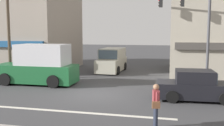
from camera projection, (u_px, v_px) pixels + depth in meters
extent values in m
plane|color=#3D3D3F|center=(97.00, 94.00, 15.10)|extent=(120.00, 120.00, 0.00)
cube|color=silver|center=(74.00, 112.00, 11.71)|extent=(9.00, 0.24, 0.01)
cube|color=gray|center=(3.00, 22.00, 26.10)|extent=(13.89, 8.18, 9.24)
cylinder|color=brown|center=(8.00, 20.00, 19.30)|extent=(0.22, 0.22, 8.89)
cylinder|color=#47474C|center=(208.00, 39.00, 16.94)|extent=(0.18, 0.18, 6.20)
cube|color=black|center=(183.00, 2.00, 17.27)|extent=(0.23, 0.27, 0.60)
sphere|color=black|center=(181.00, 2.00, 17.31)|extent=(0.12, 0.12, 0.12)
sphere|color=black|center=(181.00, 5.00, 17.33)|extent=(0.12, 0.12, 0.12)
cube|color=black|center=(161.00, 3.00, 17.78)|extent=(0.23, 0.27, 0.60)
sphere|color=red|center=(159.00, 0.00, 17.81)|extent=(0.12, 0.12, 0.12)
sphere|color=black|center=(159.00, 3.00, 17.83)|extent=(0.12, 0.12, 0.12)
sphere|color=black|center=(159.00, 6.00, 17.85)|extent=(0.12, 0.12, 0.12)
cube|color=#B7B29E|center=(112.00, 64.00, 23.70)|extent=(1.96, 4.65, 1.10)
cube|color=#B7B29E|center=(113.00, 53.00, 23.87)|extent=(1.88, 3.25, 0.90)
cube|color=#475666|center=(108.00, 55.00, 22.31)|extent=(1.66, 0.10, 0.76)
cylinder|color=black|center=(118.00, 70.00, 22.13)|extent=(0.22, 0.73, 0.72)
cylinder|color=black|center=(97.00, 70.00, 22.60)|extent=(0.22, 0.73, 0.72)
cylinder|color=black|center=(125.00, 66.00, 24.87)|extent=(0.22, 0.73, 0.72)
cylinder|color=black|center=(106.00, 66.00, 25.33)|extent=(0.22, 0.73, 0.72)
cube|color=#1E6033|center=(36.00, 73.00, 18.06)|extent=(5.62, 2.06, 1.20)
cube|color=silver|center=(43.00, 55.00, 17.79)|extent=(3.42, 1.94, 1.40)
cube|color=#475666|center=(20.00, 54.00, 18.16)|extent=(0.08, 1.75, 1.19)
cylinder|color=black|center=(5.00, 79.00, 17.51)|extent=(0.84, 0.25, 0.84)
cylinder|color=black|center=(22.00, 75.00, 19.45)|extent=(0.84, 0.25, 0.84)
cylinder|color=black|center=(53.00, 82.00, 16.75)|extent=(0.84, 0.25, 0.84)
cylinder|color=black|center=(65.00, 76.00, 18.69)|extent=(0.84, 0.25, 0.84)
cube|color=black|center=(196.00, 90.00, 13.77)|extent=(4.19, 1.94, 0.80)
cube|color=black|center=(195.00, 76.00, 13.70)|extent=(1.99, 1.67, 0.64)
cube|color=#475666|center=(214.00, 77.00, 13.54)|extent=(0.14, 1.44, 0.54)
cylinder|color=black|center=(218.00, 91.00, 14.41)|extent=(0.65, 0.22, 0.64)
cylinder|color=black|center=(171.00, 90.00, 14.84)|extent=(0.65, 0.22, 0.64)
cylinder|color=black|center=(172.00, 97.00, 13.18)|extent=(0.65, 0.22, 0.64)
cylinder|color=#232838|center=(155.00, 116.00, 9.78)|extent=(0.14, 0.14, 0.86)
cylinder|color=#232838|center=(156.00, 118.00, 9.60)|extent=(0.14, 0.14, 0.86)
cube|color=maroon|center=(156.00, 98.00, 9.61)|extent=(0.29, 0.40, 0.58)
sphere|color=#9E7051|center=(156.00, 87.00, 9.56)|extent=(0.22, 0.22, 0.22)
cylinder|color=maroon|center=(155.00, 96.00, 9.85)|extent=(0.09, 0.09, 0.56)
cylinder|color=maroon|center=(157.00, 100.00, 9.37)|extent=(0.09, 0.09, 0.56)
cube|color=brown|center=(156.00, 105.00, 9.31)|extent=(0.30, 0.18, 0.24)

